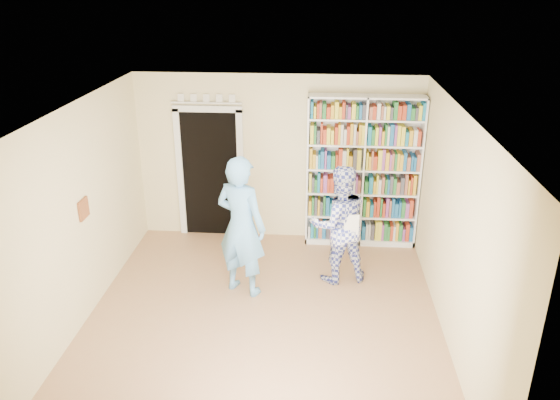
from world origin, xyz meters
name	(u,v)px	position (x,y,z in m)	size (l,w,h in m)	color
floor	(262,321)	(0.00, 0.00, 0.00)	(5.00, 5.00, 0.00)	#A97651
ceiling	(259,113)	(0.00, 0.00, 2.70)	(5.00, 5.00, 0.00)	white
wall_back	(278,159)	(0.00, 2.50, 1.35)	(4.50, 4.50, 0.00)	beige
wall_left	(76,219)	(-2.25, 0.00, 1.35)	(5.00, 5.00, 0.00)	beige
wall_right	(455,232)	(2.25, 0.00, 1.35)	(5.00, 5.00, 0.00)	beige
bookshelf	(363,172)	(1.35, 2.34, 1.22)	(1.76, 0.33, 2.42)	white
doorway	(210,168)	(-1.10, 2.48, 1.18)	(1.10, 0.08, 2.43)	black
wall_art	(84,209)	(-2.23, 0.20, 1.40)	(0.03, 0.25, 0.25)	brown
man_blue	(241,226)	(-0.35, 0.72, 0.98)	(0.72, 0.47, 1.97)	#62A3DA
man_plaid	(339,224)	(0.96, 1.14, 0.86)	(0.84, 0.65, 1.73)	#323B99
paper_sheet	(352,225)	(1.12, 0.90, 0.97)	(0.20, 0.01, 0.29)	white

